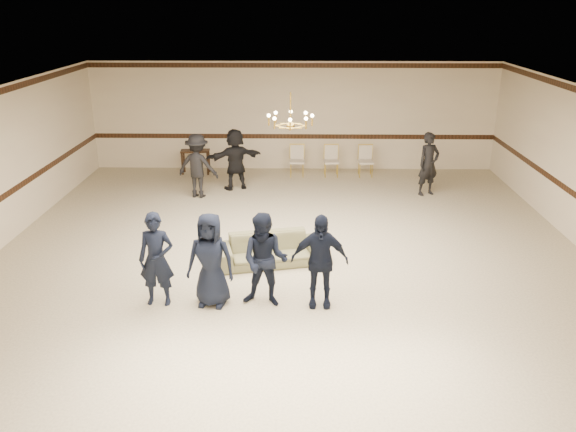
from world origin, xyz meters
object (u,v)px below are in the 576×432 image
object	(u,v)px
boy_d	(320,261)
adult_left	(198,166)
boy_c	(265,260)
console_table	(196,162)
adult_right	(429,164)
banquet_chair_left	(297,161)
banquet_chair_right	(366,161)
boy_a	(156,259)
boy_b	(211,260)
settee	(270,249)
banquet_chair_mid	(331,161)
chandelier	(290,109)
adult_mid	(235,159)

from	to	relation	value
boy_d	adult_left	world-z (taller)	adult_left
boy_c	console_table	xyz separation A→B (m)	(-2.50, 7.85, -0.46)
adult_left	adult_right	bearing A→B (deg)	-163.08
banquet_chair_left	banquet_chair_right	size ratio (longest dim) A/B	1.00
boy_a	boy_b	distance (m)	0.90
boy_b	boy_d	xyz separation A→B (m)	(1.80, 0.00, 0.00)
settee	adult_left	world-z (taller)	adult_left
boy_b	boy_c	bearing A→B (deg)	7.98
banquet_chair_right	adult_left	bearing A→B (deg)	-160.85
settee	banquet_chair_mid	xyz separation A→B (m)	(1.50, 6.03, 0.16)
chandelier	console_table	distance (m)	6.62
adult_left	console_table	world-z (taller)	adult_left
boy_d	adult_mid	distance (m)	6.71
boy_d	settee	world-z (taller)	boy_d
settee	boy_a	bearing A→B (deg)	-150.85
adult_left	banquet_chair_right	distance (m)	4.98
boy_b	console_table	size ratio (longest dim) A/B	1.92
banquet_chair_left	console_table	xyz separation A→B (m)	(-3.00, 0.20, -0.09)
boy_a	boy_c	xyz separation A→B (m)	(1.80, 0.00, 0.00)
adult_mid	banquet_chair_mid	xyz separation A→B (m)	(2.66, 1.26, -0.39)
settee	banquet_chair_right	world-z (taller)	banquet_chair_right
banquet_chair_right	adult_mid	bearing A→B (deg)	-165.10
banquet_chair_right	console_table	size ratio (longest dim) A/B	1.06
boy_b	banquet_chair_right	size ratio (longest dim) A/B	1.82
chandelier	adult_left	bearing A→B (deg)	127.04
adult_mid	banquet_chair_right	bearing A→B (deg)	176.28
banquet_chair_mid	console_table	distance (m)	4.01
boy_d	adult_mid	size ratio (longest dim) A/B	0.98
adult_right	banquet_chair_left	size ratio (longest dim) A/B	1.87
adult_left	console_table	size ratio (longest dim) A/B	1.97
boy_b	boy_c	world-z (taller)	same
boy_a	adult_mid	distance (m)	6.42
adult_mid	banquet_chair_right	distance (m)	3.89
adult_left	banquet_chair_right	xyz separation A→B (m)	(4.56, 1.96, -0.39)
chandelier	adult_mid	distance (m)	4.70
banquet_chair_left	banquet_chair_right	xyz separation A→B (m)	(2.00, 0.00, 0.00)
boy_c	banquet_chair_right	distance (m)	8.06
adult_left	banquet_chair_mid	size ratio (longest dim) A/B	1.87
settee	banquet_chair_right	size ratio (longest dim) A/B	2.23
boy_b	boy_c	xyz separation A→B (m)	(0.90, 0.00, 0.00)
adult_right	console_table	bearing A→B (deg)	139.51
banquet_chair_mid	boy_c	bearing A→B (deg)	-106.04
banquet_chair_mid	console_table	world-z (taller)	banquet_chair_mid
banquet_chair_left	boy_a	bearing A→B (deg)	-106.81
boy_b	adult_left	size ratio (longest dim) A/B	0.98
boy_a	console_table	size ratio (longest dim) A/B	1.92
adult_mid	console_table	xyz separation A→B (m)	(-1.34, 1.46, -0.48)
adult_right	banquet_chair_mid	size ratio (longest dim) A/B	1.87
adult_mid	banquet_chair_right	size ratio (longest dim) A/B	1.87
adult_right	boy_a	bearing A→B (deg)	-158.13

